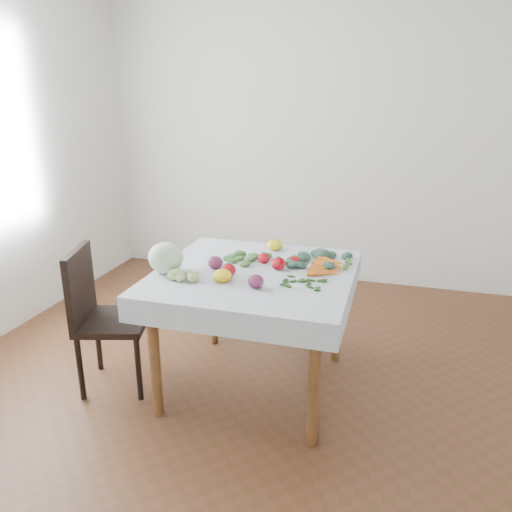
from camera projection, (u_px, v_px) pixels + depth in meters
The scene contains 19 objects.
ground at pixel (255, 384), 3.12m from camera, with size 4.00×4.00×0.00m, color #5A301C.
back_wall at pixel (317, 137), 4.52m from camera, with size 4.00×0.04×2.70m, color white.
table at pixel (255, 287), 2.92m from camera, with size 1.00×1.00×0.75m.
tablecloth at pixel (255, 272), 2.89m from camera, with size 1.12×1.12×0.01m, color white.
chair at pixel (99, 310), 2.98m from camera, with size 0.49×0.49×0.88m.
cabbage at pixel (166, 258), 2.84m from camera, with size 0.20×0.20×0.18m, color silver.
tomato_a at pixel (264, 258), 3.01m from camera, with size 0.07×0.07×0.06m, color #AA0B14.
tomato_b at pixel (294, 261), 2.95m from camera, with size 0.07×0.07×0.06m, color #AA0B14.
tomato_c at pixel (228, 270), 2.79m from camera, with size 0.08×0.08×0.07m, color #AA0B14.
tomato_d at pixel (278, 264), 2.90m from camera, with size 0.09×0.09×0.08m, color #AA0B14.
heirloom_back at pixel (275, 245), 3.25m from camera, with size 0.10×0.10×0.07m, color yellow.
heirloom_front at pixel (222, 276), 2.71m from camera, with size 0.10×0.10×0.07m, color yellow.
onion_a at pixel (215, 262), 2.91m from camera, with size 0.09×0.09×0.08m, color #58193B.
onion_b at pixel (256, 281), 2.63m from camera, with size 0.09×0.09×0.07m, color #58193B.
tomatillo_cluster at pixel (185, 277), 2.73m from camera, with size 0.15×0.14×0.05m.
carrot_bunch at pixel (330, 267), 2.91m from camera, with size 0.20×0.35×0.03m.
kale_bunch at pixel (319, 259), 3.02m from camera, with size 0.34×0.26×0.04m.
basil_bunch at pixel (302, 283), 2.70m from camera, with size 0.22×0.16×0.01m.
dill_bunch at pixel (246, 259), 3.04m from camera, with size 0.24×0.24×0.03m.
Camera 1 is at (0.77, -2.60, 1.75)m, focal length 35.00 mm.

